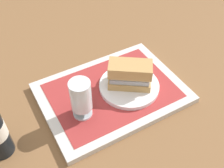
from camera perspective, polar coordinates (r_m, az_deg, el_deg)
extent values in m
plane|color=brown|center=(0.86, 0.00, -2.33)|extent=(3.00, 3.00, 0.00)
cube|color=silver|center=(0.85, 0.00, -1.88)|extent=(0.44, 0.32, 0.02)
cube|color=#9E2D2D|center=(0.85, 0.00, -1.39)|extent=(0.38, 0.27, 0.00)
cylinder|color=white|center=(0.85, 3.65, -0.41)|extent=(0.19, 0.19, 0.01)
cube|color=tan|center=(0.84, 3.71, 0.49)|extent=(0.14, 0.13, 0.02)
cube|color=#9EA3A8|center=(0.82, 3.77, 1.47)|extent=(0.13, 0.11, 0.02)
cube|color=silver|center=(0.82, 3.81, 2.08)|extent=(0.12, 0.11, 0.01)
sphere|color=#47932D|center=(0.81, 0.26, 2.82)|extent=(0.04, 0.04, 0.04)
cube|color=tan|center=(0.80, 3.89, 3.22)|extent=(0.14, 0.13, 0.04)
cylinder|color=silver|center=(0.79, -6.21, -6.09)|extent=(0.06, 0.06, 0.01)
cylinder|color=silver|center=(0.78, -6.30, -5.41)|extent=(0.01, 0.01, 0.02)
cylinder|color=silver|center=(0.73, -6.66, -2.47)|extent=(0.06, 0.06, 0.09)
cylinder|color=gold|center=(0.75, -6.50, -3.74)|extent=(0.06, 0.06, 0.05)
cylinder|color=white|center=(0.73, -6.68, -2.34)|extent=(0.05, 0.05, 0.01)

